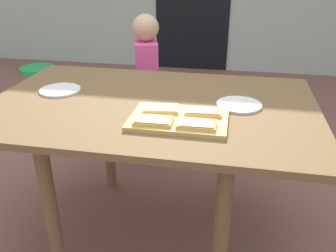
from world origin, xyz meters
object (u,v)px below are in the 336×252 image
Objects in this scene: dining_table at (151,121)px; plate_white_left at (60,90)px; pizza_slice_far_right at (203,111)px; pizza_slice_far_left at (161,109)px; pizza_slice_near_left at (153,121)px; pizza_slice_near_right at (197,124)px; cutting_board at (179,119)px; child_left at (147,82)px; plate_white_right at (239,105)px; garden_hose_coil at (38,69)px.

plate_white_left reaches higher than dining_table.
pizza_slice_far_right is at bearing -26.26° from dining_table.
pizza_slice_far_left reaches higher than plate_white_left.
pizza_slice_far_right is at bearing 0.82° from pizza_slice_far_left.
pizza_slice_near_left and pizza_slice_near_right have the same top height.
cutting_board reaches higher than plate_white_left.
pizza_slice_far_left and pizza_slice_far_right have the same top height.
pizza_slice_near_left is at bearing -91.73° from pizza_slice_far_left.
pizza_slice_far_left is (-0.08, 0.05, 0.02)m from cutting_board.
pizza_slice_near_left is 1.02m from child_left.
pizza_slice_near_right is at bearing -95.30° from pizza_slice_far_right.
pizza_slice_far_right is 0.12m from pizza_slice_near_right.
cutting_board is 0.11m from pizza_slice_far_right.
plate_white_right reaches higher than garden_hose_coil.
child_left is at bearing 105.57° from dining_table.
plate_white_left is at bearing 172.69° from dining_table.
dining_table is 0.29m from pizza_slice_far_right.
garden_hose_coil is at bearing 128.86° from pizza_slice_far_left.
dining_table is 0.28m from pizza_slice_near_left.
pizza_slice_far_right reaches higher than garden_hose_coil.
dining_table is 9.78× the size of pizza_slice_near_left.
pizza_slice_near_right is at bearing -50.36° from garden_hose_coil.
pizza_slice_near_right is (0.16, 0.00, 0.00)m from pizza_slice_near_left.
pizza_slice_near_right is 0.31m from plate_white_right.
pizza_slice_near_right is (0.16, -0.12, 0.00)m from pizza_slice_far_left.
dining_table is at bearing -175.32° from plate_white_right.
pizza_slice_near_left is 0.42m from plate_white_right.
pizza_slice_far_left is at bearing 88.27° from pizza_slice_near_left.
pizza_slice_far_right reaches higher than plate_white_right.
garden_hose_coil is at bearing 131.02° from pizza_slice_far_right.
pizza_slice_near_left reaches higher than cutting_board.
cutting_board is at bearing -147.59° from pizza_slice_far_right.
cutting_board is at bearing -68.49° from child_left.
cutting_board is at bearing -33.20° from pizza_slice_far_left.
pizza_slice_far_left is at bearing 146.80° from cutting_board.
cutting_board is 0.87× the size of garden_hose_coil.
pizza_slice_near_left is 0.15× the size of child_left.
pizza_slice_far_left is at bearing -59.88° from dining_table.
pizza_slice_near_left is at bearing -139.15° from plate_white_right.
child_left reaches higher than plate_white_left.
plate_white_right is at bearing 4.68° from dining_table.
child_left reaches higher than pizza_slice_far_right.
child_left is (-0.20, 0.73, -0.07)m from dining_table.
dining_table is 3.80× the size of cutting_board.
dining_table is at bearing 131.06° from cutting_board.
dining_table is 0.40m from plate_white_right.
plate_white_left is at bearing 165.75° from pizza_slice_far_right.
pizza_slice_near_left is 0.12m from pizza_slice_far_left.
pizza_slice_far_left is 1.03× the size of pizza_slice_far_right.
pizza_slice_far_right is (0.09, 0.06, 0.02)m from cutting_board.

